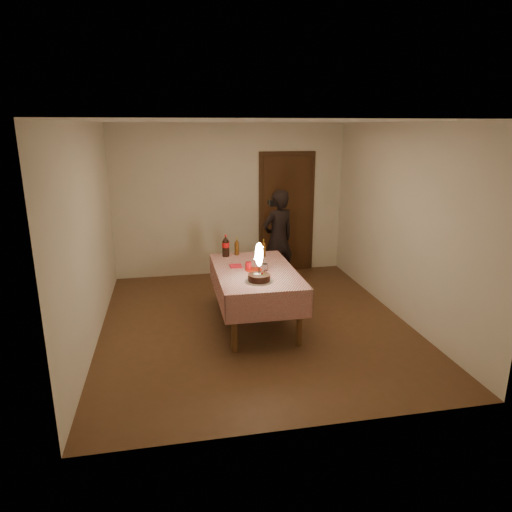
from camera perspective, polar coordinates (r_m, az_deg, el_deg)
name	(u,v)px	position (r m, az deg, el deg)	size (l,w,h in m)	color
ground	(255,323)	(6.18, -0.14, -8.38)	(4.00, 4.50, 0.01)	brown
room_shell	(256,199)	(5.78, 0.04, 7.08)	(4.04, 4.54, 2.62)	silver
dining_table	(255,277)	(5.94, -0.09, -2.64)	(1.02, 1.72, 0.75)	brown
birthday_cake	(259,271)	(5.44, 0.39, -1.94)	(0.33, 0.33, 0.48)	white
red_plate	(254,270)	(5.89, -0.30, -1.73)	(0.22, 0.22, 0.01)	#B7210C
red_cup	(248,266)	(5.90, -0.95, -1.23)	(0.08, 0.08, 0.10)	#B90C12
clear_cup	(265,267)	(5.86, 1.15, -1.41)	(0.07, 0.07, 0.09)	silver
napkin_stack	(236,266)	(6.03, -2.53, -1.27)	(0.15, 0.15, 0.02)	red
cola_bottle	(226,246)	(6.48, -3.80, 1.26)	(0.10, 0.10, 0.32)	black
amber_bottle_left	(237,247)	(6.56, -2.43, 1.15)	(0.06, 0.06, 0.26)	#5B330F
amber_bottle_right	(263,249)	(6.46, 0.94, 0.93)	(0.06, 0.06, 0.26)	#5B330F
photographer	(278,239)	(7.34, 2.76, 2.16)	(0.68, 0.58, 1.59)	black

